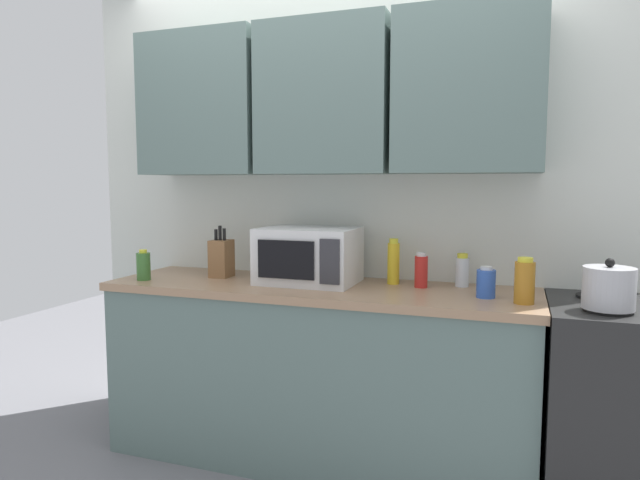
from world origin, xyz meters
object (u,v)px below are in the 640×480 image
knife_block (221,258)px  bottle_blue_cleaner (486,283)px  bottle_green_oil (143,266)px  bottle_yellow_mustard (393,262)px  bottle_amber_vinegar (525,281)px  kettle (609,288)px  bottle_red_sauce (421,271)px  bottle_clear_tall (462,271)px  microwave (309,255)px

knife_block → bottle_blue_cleaner: knife_block is taller
bottle_green_oil → bottle_yellow_mustard: bottle_yellow_mustard is taller
bottle_green_oil → bottle_amber_vinegar: bearing=1.8°
kettle → bottle_blue_cleaner: size_ratio=1.44×
bottle_red_sauce → bottle_green_oil: bottle_red_sauce is taller
knife_block → bottle_red_sauce: knife_block is taller
bottle_red_sauce → bottle_clear_tall: (0.19, 0.09, -0.00)m
bottle_red_sauce → bottle_amber_vinegar: (0.47, -0.22, 0.01)m
bottle_clear_tall → bottle_blue_cleaner: size_ratio=1.17×
knife_block → microwave: bearing=-0.8°
bottle_blue_cleaner → bottle_yellow_mustard: size_ratio=0.61×
bottle_clear_tall → kettle: bearing=-31.2°
knife_block → bottle_clear_tall: bearing=6.7°
bottle_green_oil → bottle_blue_cleaner: bearing=4.3°
kettle → knife_block: size_ratio=0.72×
microwave → bottle_green_oil: (-0.84, -0.21, -0.07)m
bottle_yellow_mustard → microwave: bearing=-164.4°
microwave → bottle_clear_tall: (0.74, 0.15, -0.06)m
knife_block → bottle_yellow_mustard: 0.92m
bottle_blue_cleaner → bottle_yellow_mustard: bottle_yellow_mustard is taller
kettle → bottle_yellow_mustard: 0.98m
bottle_blue_cleaner → bottle_green_oil: 1.71m
bottle_red_sauce → bottle_green_oil: size_ratio=1.07×
bottle_green_oil → bottle_clear_tall: bearing=13.0°
knife_block → bottle_clear_tall: 1.26m
microwave → bottle_amber_vinegar: bearing=-8.6°
bottle_clear_tall → bottle_green_oil: size_ratio=1.02×
bottle_clear_tall → bottle_yellow_mustard: bottle_yellow_mustard is taller
bottle_amber_vinegar → bottle_green_oil: (-1.87, -0.06, -0.02)m
microwave → bottle_amber_vinegar: 1.04m
bottle_blue_cleaner → bottle_yellow_mustard: 0.50m
kettle → bottle_yellow_mustard: bottle_yellow_mustard is taller
bottle_amber_vinegar → bottle_green_oil: size_ratio=1.22×
kettle → bottle_green_oil: bearing=-179.8°
bottle_red_sauce → bottle_clear_tall: size_ratio=1.04×
bottle_amber_vinegar → bottle_green_oil: bearing=-178.2°
bottle_clear_tall → bottle_blue_cleaner: 0.27m
bottle_red_sauce → bottle_clear_tall: 0.21m
bottle_red_sauce → bottle_amber_vinegar: bearing=-25.1°
bottle_blue_cleaner → kettle: bearing=-14.6°
bottle_blue_cleaner → bottle_yellow_mustard: (-0.46, 0.20, 0.04)m
bottle_clear_tall → bottle_amber_vinegar: bearing=-47.6°
microwave → bottle_amber_vinegar: (1.03, -0.16, -0.05)m
bottle_red_sauce → bottle_amber_vinegar: 0.52m
bottle_clear_tall → bottle_green_oil: (-1.58, -0.37, -0.00)m
kettle → bottle_blue_cleaner: 0.48m
bottle_clear_tall → bottle_yellow_mustard: (-0.33, -0.04, 0.03)m
knife_block → bottle_clear_tall: knife_block is taller
bottle_red_sauce → bottle_yellow_mustard: bearing=161.0°
microwave → bottle_yellow_mustard: microwave is taller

